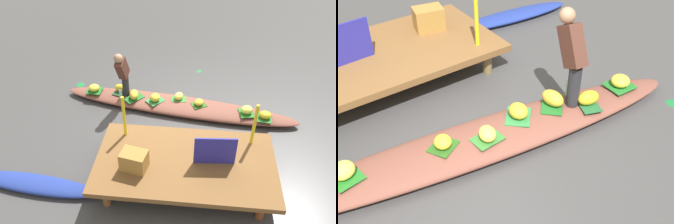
# 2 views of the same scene
# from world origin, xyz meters

# --- Properties ---
(canal_water) EXTENTS (40.00, 40.00, 0.00)m
(canal_water) POSITION_xyz_m (0.00, 0.00, 0.00)
(canal_water) COLOR #444343
(canal_water) RESTS_ON ground
(dock_platform) EXTENTS (3.20, 1.80, 0.44)m
(dock_platform) POSITION_xyz_m (-0.31, 2.09, 0.38)
(dock_platform) COLOR brown
(dock_platform) RESTS_ON ground
(vendor_boat) EXTENTS (5.55, 1.56, 0.22)m
(vendor_boat) POSITION_xyz_m (0.00, 0.00, 0.11)
(vendor_boat) COLOR brown
(vendor_boat) RESTS_ON ground
(moored_boat) EXTENTS (2.37, 0.65, 0.16)m
(moored_boat) POSITION_xyz_m (2.33, 2.59, 0.08)
(moored_boat) COLOR navy
(moored_boat) RESTS_ON ground
(leaf_mat_0) EXTENTS (0.36, 0.40, 0.01)m
(leaf_mat_0) POSITION_xyz_m (-1.55, 0.27, 0.22)
(leaf_mat_0) COLOR #247323
(leaf_mat_0) RESTS_ON vendor_boat
(banana_bunch_0) EXTENTS (0.34, 0.33, 0.17)m
(banana_bunch_0) POSITION_xyz_m (-1.55, 0.27, 0.31)
(banana_bunch_0) COLOR #ECE651
(banana_bunch_0) RESTS_ON vendor_boat
(leaf_mat_2) EXTENTS (0.48, 0.48, 0.01)m
(leaf_mat_2) POSITION_xyz_m (0.52, 0.01, 0.22)
(leaf_mat_2) COLOR #328340
(leaf_mat_2) RESTS_ON vendor_boat
(banana_bunch_2) EXTENTS (0.26, 0.30, 0.18)m
(banana_bunch_2) POSITION_xyz_m (0.52, 0.01, 0.31)
(banana_bunch_2) COLOR gold
(banana_bunch_2) RESTS_ON vendor_boat
(leaf_mat_3) EXTENTS (0.37, 0.28, 0.01)m
(leaf_mat_3) POSITION_xyz_m (-0.02, -0.11, 0.22)
(leaf_mat_3) COLOR #397B33
(leaf_mat_3) RESTS_ON vendor_boat
(banana_bunch_3) EXTENTS (0.26, 0.30, 0.16)m
(banana_bunch_3) POSITION_xyz_m (-0.02, -0.11, 0.30)
(banana_bunch_3) COLOR #F9E052
(banana_bunch_3) RESTS_ON vendor_boat
(leaf_mat_4) EXTENTS (0.37, 0.35, 0.01)m
(leaf_mat_4) POSITION_xyz_m (2.05, -0.26, 0.22)
(leaf_mat_4) COLOR #226F27
(leaf_mat_4) RESTS_ON vendor_boat
(banana_bunch_4) EXTENTS (0.33, 0.33, 0.16)m
(banana_bunch_4) POSITION_xyz_m (2.05, -0.26, 0.30)
(banana_bunch_4) COLOR yellow
(banana_bunch_4) RESTS_ON vendor_boat
(leaf_mat_5) EXTENTS (0.40, 0.38, 0.01)m
(leaf_mat_5) POSITION_xyz_m (-0.49, 0.07, 0.22)
(leaf_mat_5) COLOR #2B5F1C
(leaf_mat_5) RESTS_ON vendor_boat
(banana_bunch_5) EXTENTS (0.28, 0.29, 0.14)m
(banana_bunch_5) POSITION_xyz_m (-0.49, 0.07, 0.29)
(banana_bunch_5) COLOR yellow
(banana_bunch_5) RESTS_ON vendor_boat
(leaf_mat_6) EXTENTS (0.37, 0.46, 0.01)m
(leaf_mat_6) POSITION_xyz_m (1.40, -0.30, 0.22)
(leaf_mat_6) COLOR #225F32
(leaf_mat_6) RESTS_ON vendor_boat
(banana_bunch_6) EXTENTS (0.32, 0.25, 0.18)m
(banana_bunch_6) POSITION_xyz_m (1.40, -0.30, 0.32)
(banana_bunch_6) COLOR yellow
(banana_bunch_6) RESTS_ON vendor_boat
(leaf_mat_7) EXTENTS (0.50, 0.51, 0.01)m
(leaf_mat_7) POSITION_xyz_m (1.03, -0.04, 0.22)
(leaf_mat_7) COLOR #1F6924
(leaf_mat_7) RESTS_ON vendor_boat
(banana_bunch_7) EXTENTS (0.25, 0.34, 0.19)m
(banana_bunch_7) POSITION_xyz_m (1.03, -0.04, 0.32)
(banana_bunch_7) COLOR gold
(banana_bunch_7) RESTS_ON vendor_boat
(vendor_person) EXTENTS (0.25, 0.51, 1.21)m
(vendor_person) POSITION_xyz_m (1.26, -0.07, 0.91)
(vendor_person) COLOR #28282D
(vendor_person) RESTS_ON vendor_boat
(water_bottle) EXTENTS (0.07, 0.07, 0.24)m
(water_bottle) POSITION_xyz_m (1.33, 0.00, 0.34)
(water_bottle) COLOR silver
(water_bottle) RESTS_ON vendor_boat
(market_banner) EXTENTS (0.72, 0.08, 0.57)m
(market_banner) POSITION_xyz_m (-0.81, 2.09, 0.73)
(market_banner) COLOR #292894
(market_banner) RESTS_ON dock_platform
(railing_post_east) EXTENTS (0.06, 0.06, 0.88)m
(railing_post_east) POSITION_xyz_m (0.89, 1.49, 0.88)
(railing_post_east) COLOR yellow
(railing_post_east) RESTS_ON dock_platform
(produce_crate) EXTENTS (0.50, 0.40, 0.35)m
(produce_crate) POSITION_xyz_m (0.56, 2.35, 0.62)
(produce_crate) COLOR #A37736
(produce_crate) RESTS_ON dock_platform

